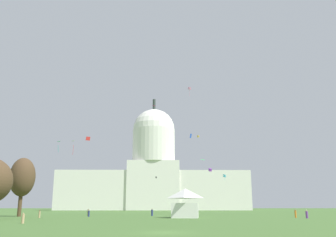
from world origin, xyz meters
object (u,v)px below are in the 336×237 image
(tree_west_far, at_px, (22,177))
(kite_black_low, at_px, (156,177))
(kite_turquoise_low, at_px, (57,143))
(person_olive_mid_left, at_px, (88,213))
(kite_violet_low, at_px, (210,170))
(kite_white_mid, at_px, (75,143))
(kite_blue_mid, at_px, (191,136))
(kite_pink_high, at_px, (190,88))
(event_tent, at_px, (185,203))
(person_orange_front_center, at_px, (296,214))
(person_navy_aisle_center, at_px, (152,213))
(person_tan_edge_east, at_px, (23,219))
(person_tan_edge_west, at_px, (39,214))
(kite_gold_mid, at_px, (198,136))
(kite_red_low, at_px, (88,139))
(kite_cyan_low, at_px, (225,176))
(person_purple_lawn_far_left, at_px, (307,215))
(kite_green_low, at_px, (204,161))
(person_navy_front_right, at_px, (89,214))
(capitol_building, at_px, (153,174))
(kite_magenta_high, at_px, (155,106))
(person_white_back_center, at_px, (173,213))

(tree_west_far, relative_size, kite_black_low, 14.11)
(kite_turquoise_low, bearing_deg, person_olive_mid_left, 103.63)
(kite_turquoise_low, distance_m, kite_violet_low, 49.67)
(kite_white_mid, xyz_separation_m, kite_blue_mid, (35.09, 11.07, 4.25))
(person_olive_mid_left, bearing_deg, kite_pink_high, 70.01)
(event_tent, bearing_deg, person_orange_front_center, 7.94)
(person_navy_aisle_center, distance_m, kite_blue_mid, 35.48)
(person_tan_edge_east, xyz_separation_m, kite_pink_high, (32.38, 105.92, 54.39))
(person_tan_edge_west, height_order, person_olive_mid_left, person_olive_mid_left)
(kite_gold_mid, bearing_deg, person_navy_aisle_center, -165.38)
(tree_west_far, bearing_deg, kite_red_low, -46.54)
(kite_pink_high, distance_m, kite_cyan_low, 43.51)
(person_orange_front_center, xyz_separation_m, person_tan_edge_west, (-53.23, 0.35, -0.08))
(event_tent, relative_size, kite_gold_mid, 7.66)
(kite_black_low, bearing_deg, kite_turquoise_low, 140.23)
(person_purple_lawn_far_left, bearing_deg, kite_violet_low, 67.44)
(kite_white_mid, bearing_deg, kite_blue_mid, -99.12)
(kite_cyan_low, bearing_deg, kite_green_low, 18.50)
(person_navy_front_right, bearing_deg, kite_green_low, -158.57)
(capitol_building, distance_m, person_navy_front_right, 138.00)
(person_navy_front_right, xyz_separation_m, kite_red_low, (2.72, -18.74, 14.04))
(person_navy_front_right, height_order, kite_black_low, kite_black_low)
(event_tent, relative_size, kite_pink_high, 1.76)
(kite_red_low, bearing_deg, event_tent, -153.07)
(kite_red_low, xyz_separation_m, kite_blue_mid, (23.60, 49.26, 10.03))
(person_orange_front_center, height_order, person_navy_aisle_center, person_navy_aisle_center)
(person_olive_mid_left, xyz_separation_m, kite_black_low, (15.69, 107.41, 16.95))
(kite_red_low, height_order, kite_blue_mid, kite_blue_mid)
(person_navy_front_right, bearing_deg, kite_red_low, 128.92)
(tree_west_far, bearing_deg, person_purple_lawn_far_left, -12.80)
(kite_white_mid, distance_m, kite_gold_mid, 70.29)
(person_tan_edge_east, distance_m, person_olive_mid_left, 41.17)
(person_tan_edge_west, distance_m, kite_gold_mid, 98.14)
(person_navy_front_right, distance_m, person_tan_edge_east, 33.63)
(person_orange_front_center, distance_m, kite_violet_low, 41.66)
(kite_turquoise_low, relative_size, kite_red_low, 2.85)
(kite_green_low, bearing_deg, kite_magenta_high, 60.80)
(kite_pink_high, relative_size, kite_magenta_high, 2.73)
(person_tan_edge_west, distance_m, kite_pink_high, 104.54)
(person_navy_aisle_center, xyz_separation_m, kite_pink_high, (15.27, 65.13, 54.27))
(kite_white_mid, bearing_deg, person_tan_edge_east, 159.87)
(capitol_building, distance_m, person_tan_edge_west, 147.17)
(person_olive_mid_left, xyz_separation_m, kite_violet_low, (33.79, 21.32, 12.77))
(kite_white_mid, height_order, kite_violet_low, kite_white_mid)
(event_tent, height_order, person_white_back_center, event_tent)
(kite_blue_mid, bearing_deg, person_tan_edge_east, -111.62)
(person_navy_aisle_center, relative_size, kite_red_low, 2.09)
(person_navy_aisle_center, height_order, kite_turquoise_low, kite_turquoise_low)
(kite_turquoise_low, bearing_deg, kite_pink_high, 122.74)
(event_tent, bearing_deg, person_white_back_center, 113.29)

